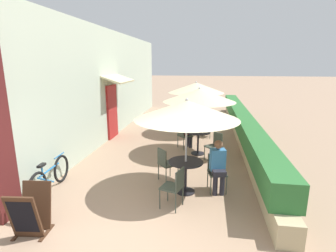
% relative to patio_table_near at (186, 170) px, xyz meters
% --- Properties ---
extents(ground_plane, '(120.00, 120.00, 0.00)m').
position_rel_patio_table_near_xyz_m(ground_plane, '(-0.92, -2.14, -0.56)').
color(ground_plane, '#9E7F66').
extents(cafe_facade_wall, '(0.98, 14.14, 4.20)m').
position_rel_patio_table_near_xyz_m(cafe_facade_wall, '(-3.46, 4.79, 1.53)').
color(cafe_facade_wall, '#B2C1AD').
rests_on(cafe_facade_wall, ground_plane).
extents(planter_hedge, '(0.60, 13.14, 1.01)m').
position_rel_patio_table_near_xyz_m(planter_hedge, '(1.83, 4.83, -0.02)').
color(planter_hedge, tan).
rests_on(planter_hedge, ground_plane).
extents(patio_table_near, '(0.79, 0.79, 0.76)m').
position_rel_patio_table_near_xyz_m(patio_table_near, '(0.00, 0.00, 0.00)').
color(patio_table_near, black).
rests_on(patio_table_near, ground_plane).
extents(patio_umbrella_near, '(2.31, 2.31, 2.20)m').
position_rel_patio_table_near_xyz_m(patio_umbrella_near, '(0.00, 0.00, 1.39)').
color(patio_umbrella_near, '#B7B7BC').
rests_on(patio_umbrella_near, ground_plane).
extents(cafe_chair_near_left, '(0.47, 0.47, 0.87)m').
position_rel_patio_table_near_xyz_m(cafe_chair_near_left, '(0.71, 0.22, -0.04)').
color(cafe_chair_near_left, '#384238').
rests_on(cafe_chair_near_left, ground_plane).
extents(seated_patron_near_left, '(0.39, 0.46, 1.25)m').
position_rel_patio_table_near_xyz_m(seated_patron_near_left, '(0.73, 0.12, 0.13)').
color(seated_patron_near_left, '#23232D').
rests_on(seated_patron_near_left, ground_plane).
extents(cafe_chair_near_right, '(0.56, 0.56, 0.87)m').
position_rel_patio_table_near_xyz_m(cafe_chair_near_right, '(-0.55, 0.50, -0.04)').
color(cafe_chair_near_right, '#384238').
rests_on(cafe_chair_near_right, ground_plane).
extents(cafe_chair_near_back, '(0.51, 0.51, 0.87)m').
position_rel_patio_table_near_xyz_m(cafe_chair_near_back, '(-0.16, -0.72, -0.04)').
color(cafe_chair_near_back, '#384238').
rests_on(cafe_chair_near_back, ground_plane).
extents(patio_table_mid, '(0.79, 0.79, 0.76)m').
position_rel_patio_table_near_xyz_m(patio_table_mid, '(0.17, 2.71, 0.00)').
color(patio_table_mid, black).
rests_on(patio_table_mid, ground_plane).
extents(patio_umbrella_mid, '(2.31, 2.31, 2.20)m').
position_rel_patio_table_near_xyz_m(patio_umbrella_mid, '(0.17, 2.71, 1.39)').
color(patio_umbrella_mid, '#B7B7BC').
rests_on(patio_umbrella_mid, ground_plane).
extents(cafe_chair_mid_left, '(0.56, 0.56, 0.87)m').
position_rel_patio_table_near_xyz_m(cafe_chair_mid_left, '(-0.36, 3.22, -0.04)').
color(cafe_chair_mid_left, '#384238').
rests_on(cafe_chair_mid_left, ground_plane).
extents(seated_patron_mid_left, '(0.51, 0.50, 1.25)m').
position_rel_patio_table_near_xyz_m(seated_patron_mid_left, '(-0.28, 3.29, 0.13)').
color(seated_patron_mid_left, '#23232D').
rests_on(seated_patron_mid_left, ground_plane).
extents(cafe_chair_mid_right, '(0.56, 0.56, 0.87)m').
position_rel_patio_table_near_xyz_m(cafe_chair_mid_right, '(0.71, 2.20, -0.04)').
color(cafe_chair_mid_right, '#384238').
rests_on(cafe_chair_mid_right, ground_plane).
extents(patio_table_far, '(0.79, 0.79, 0.76)m').
position_rel_patio_table_near_xyz_m(patio_table_far, '(-0.05, 5.30, 0.00)').
color(patio_table_far, black).
rests_on(patio_table_far, ground_plane).
extents(patio_umbrella_far, '(2.31, 2.31, 2.20)m').
position_rel_patio_table_near_xyz_m(patio_umbrella_far, '(-0.05, 5.30, 1.39)').
color(patio_umbrella_far, '#B7B7BC').
rests_on(patio_umbrella_far, ground_plane).
extents(cafe_chair_far_left, '(0.56, 0.56, 0.87)m').
position_rel_patio_table_near_xyz_m(cafe_chair_far_left, '(-0.68, 5.68, -0.04)').
color(cafe_chair_far_left, '#384238').
rests_on(cafe_chair_far_left, ground_plane).
extents(cafe_chair_far_right, '(0.56, 0.56, 0.87)m').
position_rel_patio_table_near_xyz_m(cafe_chair_far_right, '(0.59, 4.92, -0.04)').
color(cafe_chair_far_right, '#384238').
rests_on(cafe_chair_far_right, ground_plane).
extents(coffee_cup_far, '(0.07, 0.07, 0.09)m').
position_rel_patio_table_near_xyz_m(coffee_cup_far, '(-0.20, 5.28, 0.25)').
color(coffee_cup_far, teal).
rests_on(coffee_cup_far, patio_table_far).
extents(bicycle_leaning, '(0.16, 1.74, 0.79)m').
position_rel_patio_table_near_xyz_m(bicycle_leaning, '(-3.12, -0.44, -0.19)').
color(bicycle_leaning, black).
rests_on(bicycle_leaning, ground_plane).
extents(menu_board, '(0.59, 0.68, 0.87)m').
position_rel_patio_table_near_xyz_m(menu_board, '(-2.53, -1.93, -0.13)').
color(menu_board, '#422819').
rests_on(menu_board, ground_plane).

